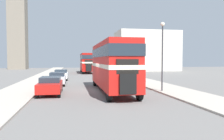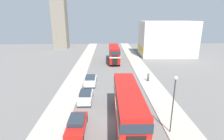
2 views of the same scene
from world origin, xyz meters
TOP-DOWN VIEW (x-y plane):
  - ground_plane at (0.00, 0.00)m, footprint 120.00×120.00m
  - sidewalk_right at (6.75, 0.00)m, footprint 3.50×120.00m
  - sidewalk_left at (-6.75, 0.00)m, footprint 3.50×120.00m
  - double_decker_bus at (1.26, -0.81)m, footprint 2.43×11.02m
  - bus_distant at (1.02, 27.28)m, footprint 2.51×10.27m
  - car_parked_near at (-3.92, -1.40)m, footprint 1.76×4.29m
  - car_parked_mid at (-3.79, 5.22)m, footprint 1.76×4.07m
  - car_parked_far at (-3.68, 11.60)m, footprint 1.84×4.32m
  - pedestrian_walking at (6.51, 12.49)m, footprint 0.32×0.32m
  - street_lamp at (5.41, -1.98)m, footprint 0.36×0.36m
  - church_tower at (-17.79, 49.47)m, footprint 5.16×5.16m
  - shop_building_block at (16.97, 34.84)m, footprint 15.60×9.23m

SIDE VIEW (x-z plane):
  - ground_plane at x=0.00m, z-range 0.00..0.00m
  - sidewalk_right at x=6.75m, z-range 0.00..0.12m
  - sidewalk_left at x=-6.75m, z-range 0.00..0.12m
  - car_parked_mid at x=-3.79m, z-range 0.04..1.43m
  - car_parked_near at x=-3.92m, z-range 0.04..1.43m
  - car_parked_far at x=-3.68m, z-range 0.04..1.44m
  - pedestrian_walking at x=6.51m, z-range 0.22..1.80m
  - bus_distant at x=1.02m, z-range 0.40..4.51m
  - double_decker_bus at x=1.26m, z-range 0.41..4.63m
  - street_lamp at x=5.41m, z-range 1.03..6.89m
  - shop_building_block at x=16.97m, z-range 0.00..10.09m
  - church_tower at x=-17.79m, z-range 0.39..38.60m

